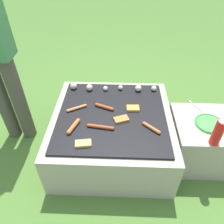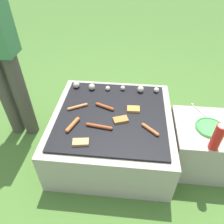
{
  "view_description": "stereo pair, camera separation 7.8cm",
  "coord_description": "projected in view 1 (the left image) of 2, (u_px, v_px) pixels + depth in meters",
  "views": [
    {
      "loc": [
        0.05,
        -1.27,
        1.51
      ],
      "look_at": [
        0.0,
        0.0,
        0.42
      ],
      "focal_mm": 35.0,
      "sensor_mm": 36.0,
      "label": 1
    },
    {
      "loc": [
        0.13,
        -1.27,
        1.51
      ],
      "look_at": [
        0.0,
        0.0,
        0.42
      ],
      "focal_mm": 35.0,
      "sensor_mm": 36.0,
      "label": 2
    }
  ],
  "objects": [
    {
      "name": "ground_plane",
      "position": [
        112.0,
        147.0,
        1.95
      ],
      "size": [
        14.0,
        14.0,
        0.0
      ],
      "primitive_type": "plane",
      "color": "#47702D"
    },
    {
      "name": "grill",
      "position": [
        112.0,
        132.0,
        1.82
      ],
      "size": [
        0.94,
        0.94,
        0.4
      ],
      "color": "#A89E8C",
      "rests_on": "ground_plane"
    },
    {
      "name": "side_ledge",
      "position": [
        201.0,
        141.0,
        1.75
      ],
      "size": [
        0.48,
        0.47,
        0.4
      ],
      "color": "#A89E8C",
      "rests_on": "ground_plane"
    },
    {
      "name": "sausage_front_center",
      "position": [
        77.0,
        108.0,
        1.73
      ],
      "size": [
        0.15,
        0.1,
        0.02
      ],
      "color": "#C6753D",
      "rests_on": "grill"
    },
    {
      "name": "sausage_back_center",
      "position": [
        100.0,
        127.0,
        1.57
      ],
      "size": [
        0.2,
        0.05,
        0.03
      ],
      "color": "#93421E",
      "rests_on": "grill"
    },
    {
      "name": "sausage_front_right",
      "position": [
        104.0,
        107.0,
        1.74
      ],
      "size": [
        0.16,
        0.08,
        0.03
      ],
      "color": "#93421E",
      "rests_on": "grill"
    },
    {
      "name": "sausage_back_right",
      "position": [
        74.0,
        126.0,
        1.57
      ],
      "size": [
        0.08,
        0.16,
        0.03
      ],
      "color": "#B7602D",
      "rests_on": "grill"
    },
    {
      "name": "sausage_front_left",
      "position": [
        151.0,
        128.0,
        1.56
      ],
      "size": [
        0.12,
        0.12,
        0.03
      ],
      "color": "#B7602D",
      "rests_on": "grill"
    },
    {
      "name": "bread_slice_center",
      "position": [
        133.0,
        108.0,
        1.73
      ],
      "size": [
        0.1,
        0.07,
        0.02
      ],
      "color": "#D18438",
      "rests_on": "grill"
    },
    {
      "name": "bread_slice_right",
      "position": [
        121.0,
        119.0,
        1.63
      ],
      "size": [
        0.12,
        0.1,
        0.02
      ],
      "color": "#B27033",
      "rests_on": "grill"
    },
    {
      "name": "bread_slice_left",
      "position": [
        83.0,
        144.0,
        1.45
      ],
      "size": [
        0.12,
        0.08,
        0.02
      ],
      "color": "tan",
      "rests_on": "grill"
    },
    {
      "name": "mushroom_row",
      "position": [
        109.0,
        87.0,
        1.92
      ],
      "size": [
        0.76,
        0.07,
        0.06
      ],
      "color": "beige",
      "rests_on": "grill"
    },
    {
      "name": "plate_colorful",
      "position": [
        210.0,
        123.0,
        1.6
      ],
      "size": [
        0.21,
        0.21,
        0.02
      ],
      "color": "#4CB24C",
      "rests_on": "side_ledge"
    },
    {
      "name": "condiment_bottle",
      "position": [
        218.0,
        131.0,
        1.4
      ],
      "size": [
        0.06,
        0.06,
        0.23
      ],
      "color": "red",
      "rests_on": "side_ledge"
    },
    {
      "name": "fork_utensil",
      "position": [
        197.0,
        107.0,
        1.75
      ],
      "size": [
        0.12,
        0.19,
        0.01
      ],
      "color": "silver",
      "rests_on": "side_ledge"
    }
  ]
}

